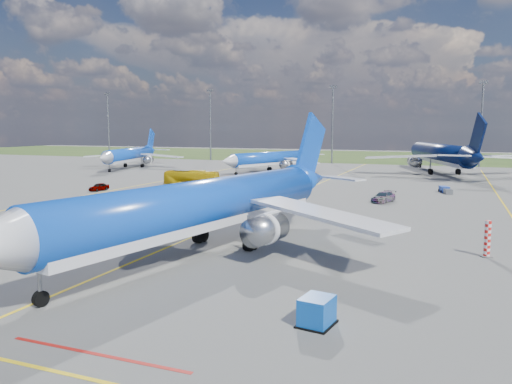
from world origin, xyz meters
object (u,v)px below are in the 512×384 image
(bg_jet_nw, at_px, (130,168))
(service_car_c, at_px, (383,197))
(warning_post, at_px, (487,239))
(apron_bus, at_px, (192,178))
(main_airliner, at_px, (203,253))
(uld_container, at_px, (317,311))
(bg_jet_nnw, at_px, (270,172))
(baggage_tug_e, at_px, (446,190))
(bg_jet_n, at_px, (440,173))
(service_car_b, at_px, (282,185))
(service_car_a, at_px, (99,187))
(baggage_tug_c, at_px, (243,187))

(bg_jet_nw, distance_m, service_car_c, 78.68)
(warning_post, relative_size, apron_bus, 0.30)
(main_airliner, distance_m, uld_container, 17.18)
(bg_jet_nnw, height_order, baggage_tug_e, bg_jet_nnw)
(bg_jet_n, distance_m, uld_container, 97.69)
(service_car_b, relative_size, baggage_tug_e, 1.02)
(main_airliner, distance_m, service_car_a, 47.23)
(warning_post, distance_m, service_car_a, 62.40)
(bg_jet_nw, xyz_separation_m, main_airliner, (58.95, -72.52, 0.00))
(service_car_a, bearing_deg, baggage_tug_e, 22.52)
(bg_jet_nnw, xyz_separation_m, service_car_c, (31.41, -39.74, 0.72))
(service_car_c, distance_m, baggage_tug_c, 24.28)
(bg_jet_nnw, distance_m, service_car_a, 46.40)
(baggage_tug_c, relative_size, baggage_tug_e, 1.22)
(bg_jet_nnw, relative_size, baggage_tug_e, 7.82)
(main_airliner, bearing_deg, service_car_b, 111.94)
(bg_jet_n, distance_m, service_car_c, 51.19)
(bg_jet_nnw, relative_size, bg_jet_n, 0.71)
(bg_jet_nw, xyz_separation_m, apron_bus, (34.38, -29.52, 1.41))
(main_airliner, relative_size, service_car_b, 9.93)
(service_car_b, bearing_deg, bg_jet_n, -10.57)
(uld_container, bearing_deg, apron_bus, 132.94)
(service_car_b, bearing_deg, baggage_tug_c, 151.99)
(baggage_tug_e, bearing_deg, service_car_a, -176.78)
(service_car_b, height_order, baggage_tug_c, service_car_b)
(service_car_c, distance_m, baggage_tug_e, 15.97)
(service_car_a, distance_m, service_car_b, 31.01)
(bg_jet_nw, bearing_deg, service_car_c, -41.70)
(uld_container, bearing_deg, service_car_a, 147.22)
(baggage_tug_e, bearing_deg, service_car_c, -135.72)
(apron_bus, bearing_deg, baggage_tug_c, -111.12)
(baggage_tug_c, bearing_deg, warning_post, -43.24)
(service_car_b, bearing_deg, main_airliner, -149.39)
(bg_jet_n, xyz_separation_m, service_car_a, (-52.37, -55.09, 0.64))
(uld_container, distance_m, baggage_tug_c, 58.09)
(warning_post, relative_size, baggage_tug_c, 0.55)
(main_airliner, distance_m, service_car_b, 45.83)
(bg_jet_nw, height_order, baggage_tug_e, bg_jet_nw)
(warning_post, height_order, baggage_tug_c, warning_post)
(service_car_b, bearing_deg, bg_jet_nw, 82.30)
(service_car_b, height_order, service_car_c, service_car_c)
(apron_bus, xyz_separation_m, baggage_tug_c, (11.21, -2.62, -0.84))
(bg_jet_nw, height_order, service_car_b, bg_jet_nw)
(main_airliner, xyz_separation_m, baggage_tug_e, (18.47, 49.08, 0.45))
(main_airliner, bearing_deg, bg_jet_nnw, 117.54)
(main_airliner, bearing_deg, warning_post, 30.28)
(main_airliner, bearing_deg, uld_container, -30.16)
(bg_jet_nnw, height_order, service_car_c, bg_jet_nnw)
(baggage_tug_c, bearing_deg, service_car_c, -12.33)
(warning_post, relative_size, bg_jet_nw, 0.08)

